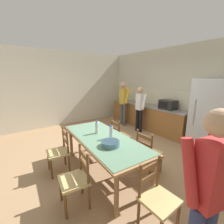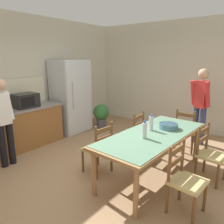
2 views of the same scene
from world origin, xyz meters
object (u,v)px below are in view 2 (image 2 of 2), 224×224
object	(u,v)px
refrigerator	(71,97)
bottle_off_centre	(151,123)
chair_side_near_right	(210,154)
chair_head_end	(186,130)
bottle_near_centre	(145,130)
dining_table	(153,138)
chair_side_far_left	(99,149)
potted_plant	(101,114)
chair_side_far_right	(133,134)
microwave	(25,100)
person_by_table	(201,103)
chair_side_near_left	(185,180)
person_at_counter	(3,118)
serving_bowl	(169,126)

from	to	relation	value
refrigerator	bottle_off_centre	xyz separation A→B (m)	(-0.68, -2.69, -0.06)
chair_side_near_right	chair_head_end	size ratio (longest dim) A/B	1.00
bottle_near_centre	dining_table	bearing A→B (deg)	-3.12
chair_side_far_left	potted_plant	bearing A→B (deg)	-135.69
chair_side_far_right	potted_plant	size ratio (longest dim) A/B	1.36
microwave	person_by_table	xyz separation A→B (m)	(2.44, -2.98, -0.08)
refrigerator	chair_head_end	world-z (taller)	refrigerator
bottle_near_centre	person_by_table	size ratio (longest dim) A/B	0.16
refrigerator	potted_plant	bearing A→B (deg)	-30.96
microwave	chair_side_near_left	xyz separation A→B (m)	(-0.04, -3.54, -0.60)
microwave	person_at_counter	distance (m)	0.93
microwave	chair_side_near_left	size ratio (longest dim) A/B	0.55
dining_table	bottle_off_centre	world-z (taller)	bottle_off_centre
chair_side_near_right	chair_side_far_right	world-z (taller)	same
chair_side_near_left	chair_side_far_right	world-z (taller)	same
chair_head_end	person_at_counter	bearing A→B (deg)	46.96
bottle_off_centre	bottle_near_centre	bearing A→B (deg)	-166.59
serving_bowl	chair_side_near_right	size ratio (longest dim) A/B	0.35
refrigerator	serving_bowl	distance (m)	2.92
microwave	chair_side_near_right	distance (m)	3.77
refrigerator	person_at_counter	xyz separation A→B (m)	(-2.05, -0.50, -0.04)
person_by_table	chair_side_far_right	bearing A→B (deg)	-18.83
chair_side_near_right	chair_side_near_left	xyz separation A→B (m)	(-0.99, 0.05, 0.00)
chair_side_far_right	chair_head_end	bearing A→B (deg)	135.54
bottle_off_centre	chair_side_near_left	bearing A→B (deg)	-128.11
microwave	person_by_table	world-z (taller)	person_by_table
microwave	bottle_off_centre	distance (m)	2.78
refrigerator	chair_side_far_right	size ratio (longest dim) A/B	2.07
dining_table	serving_bowl	size ratio (longest dim) A/B	7.04
bottle_near_centre	chair_head_end	xyz separation A→B (m)	(1.67, -0.09, -0.44)
microwave	dining_table	xyz separation A→B (m)	(0.50, -2.82, -0.36)
chair_side_far_left	chair_head_end	distance (m)	2.04
chair_side_near_right	bottle_off_centre	bearing A→B (deg)	118.19
bottle_near_centre	person_at_counter	world-z (taller)	person_at_counter
chair_side_far_right	person_at_counter	xyz separation A→B (m)	(-1.79, 1.58, 0.46)
refrigerator	bottle_near_centre	xyz separation A→B (m)	(-1.07, -2.78, -0.06)
microwave	chair_head_end	xyz separation A→B (m)	(1.89, -2.90, -0.60)
microwave	chair_side_far_right	bearing A→B (deg)	-63.71
chair_side_near_right	person_at_counter	world-z (taller)	person_at_counter
person_at_counter	bottle_near_centre	bearing A→B (deg)	-156.76
refrigerator	dining_table	bearing A→B (deg)	-105.94
chair_side_far_left	dining_table	bearing A→B (deg)	125.78
chair_side_far_left	serving_bowl	bearing A→B (deg)	139.40
serving_bowl	chair_side_far_right	distance (m)	0.90
chair_side_far_left	chair_head_end	bearing A→B (deg)	160.52
dining_table	chair_side_far_right	xyz separation A→B (m)	(0.54, 0.72, -0.24)
chair_side_far_left	person_at_counter	xyz separation A→B (m)	(-0.80, 1.52, 0.46)
person_at_counter	potted_plant	xyz separation A→B (m)	(2.77, 0.07, -0.51)
chair_side_near_left	chair_side_far_right	distance (m)	1.80
bottle_off_centre	chair_side_far_right	bearing A→B (deg)	55.43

